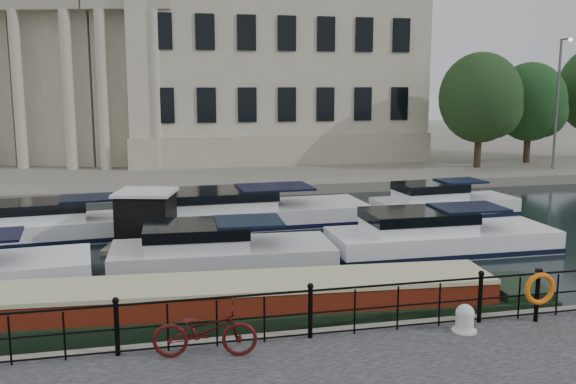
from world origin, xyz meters
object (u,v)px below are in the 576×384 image
Objects in this scene: bicycle at (205,330)px; mooring_bollard at (465,319)px; life_ring_post at (539,290)px; narrowboat at (237,314)px; harbour_hut at (147,222)px.

mooring_bollard is (5.69, 0.01, -0.26)m from bicycle.
life_ring_post is 7.10m from narrowboat.
life_ring_post is 0.08× the size of narrowboat.
bicycle is 1.67× the size of life_ring_post.
bicycle reaches higher than narrowboat.
bicycle is at bearing -69.51° from harbour_hut.
bicycle is 5.70m from mooring_bollard.
bicycle is 3.36× the size of mooring_bollard.
harbour_hut is (-0.98, 11.18, -0.14)m from bicycle.
narrowboat is at bearing -61.01° from harbour_hut.
narrowboat is 8.72m from harbour_hut.
mooring_bollard is 0.04× the size of narrowboat.
narrowboat is 4.89× the size of harbour_hut.
harbour_hut is at bearing 127.76° from life_ring_post.
narrowboat reaches higher than mooring_bollard.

